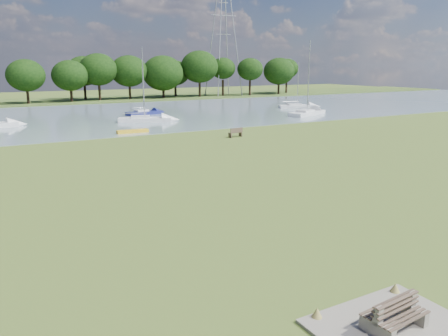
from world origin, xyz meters
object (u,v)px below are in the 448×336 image
kayak (133,131)px  sailboat_4 (297,105)px  pylon (223,14)px  sailboat_2 (307,112)px  sailboat_5 (144,112)px  riverbank_bench (236,132)px  bench_pair (395,315)px  sailboat_3 (144,118)px

kayak → sailboat_4: 35.57m
kayak → pylon: (36.63, 46.00, 18.14)m
sailboat_2 → sailboat_5: (-20.36, 12.00, -0.05)m
pylon → sailboat_5: 45.76m
sailboat_4 → sailboat_5: sailboat_4 is taller
riverbank_bench → kayak: size_ratio=0.48×
bench_pair → sailboat_5: 55.45m
kayak → sailboat_5: size_ratio=0.49×
sailboat_3 → sailboat_5: (2.57, 7.64, -0.02)m
pylon → sailboat_2: bearing=-102.8°
riverbank_bench → sailboat_4: bearing=32.2°
riverbank_bench → sailboat_5: 23.88m
riverbank_bench → pylon: pylon is taller
bench_pair → kayak: 38.29m
bench_pair → sailboat_3: bearing=74.8°
riverbank_bench → pylon: size_ratio=0.05×
kayak → bench_pair: bearing=-94.8°
sailboat_2 → sailboat_4: sailboat_2 is taller
riverbank_bench → sailboat_5: size_ratio=0.24×
sailboat_2 → sailboat_5: 23.63m
sailboat_4 → riverbank_bench: bearing=-118.7°
pylon → sailboat_3: 52.59m
pylon → sailboat_5: pylon is taller
pylon → sailboat_4: size_ratio=3.91×
sailboat_2 → pylon: bearing=55.2°
bench_pair → sailboat_3: size_ratio=0.19×
kayak → sailboat_5: bearing=69.5°
pylon → sailboat_4: bearing=-96.7°
sailboat_3 → bench_pair: bearing=-80.3°
kayak → sailboat_4: sailboat_4 is taller
riverbank_bench → sailboat_5: sailboat_5 is taller
riverbank_bench → kayak: (-8.26, 7.60, -0.26)m
riverbank_bench → pylon: 63.23m
sailboat_3 → sailboat_4: sailboat_3 is taller
bench_pair → sailboat_2: 52.93m
bench_pair → sailboat_2: sailboat_2 is taller
kayak → pylon: size_ratio=0.11×
sailboat_3 → sailboat_4: (28.57, 5.10, -0.02)m
kayak → sailboat_4: size_ratio=0.44×
kayak → pylon: bearing=53.8°
riverbank_bench → bench_pair: bearing=-121.9°
sailboat_3 → sailboat_4: 29.03m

